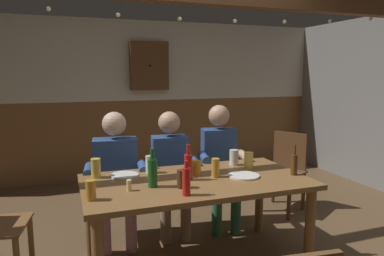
{
  "coord_description": "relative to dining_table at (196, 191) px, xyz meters",
  "views": [
    {
      "loc": [
        -0.96,
        -2.56,
        1.57
      ],
      "look_at": [
        0.0,
        0.15,
        1.12
      ],
      "focal_mm": 33.86,
      "sensor_mm": 36.0,
      "label": 1
    }
  ],
  "objects": [
    {
      "name": "bottle_1",
      "position": [
        -0.19,
        -0.33,
        0.2
      ],
      "size": [
        0.06,
        0.06,
        0.25
      ],
      "color": "red",
      "rests_on": "dining_table"
    },
    {
      "name": "bottle_0",
      "position": [
        0.81,
        -0.15,
        0.19
      ],
      "size": [
        0.06,
        0.06,
        0.26
      ],
      "color": "#593314",
      "rests_on": "dining_table"
    },
    {
      "name": "dining_table",
      "position": [
        0.0,
        0.0,
        0.0
      ],
      "size": [
        1.77,
        0.94,
        0.73
      ],
      "color": "brown",
      "rests_on": "ground_plane"
    },
    {
      "name": "pint_glass_3",
      "position": [
        -0.31,
        0.31,
        0.17
      ],
      "size": [
        0.07,
        0.07,
        0.15
      ],
      "primitive_type": "cylinder",
      "color": "white",
      "rests_on": "dining_table"
    },
    {
      "name": "person_0",
      "position": [
        -0.54,
        0.7,
        0.04
      ],
      "size": [
        0.57,
        0.56,
        1.21
      ],
      "rotation": [
        0.0,
        0.0,
        3.03
      ],
      "color": "#2D4C84",
      "rests_on": "ground_plane"
    },
    {
      "name": "person_2",
      "position": [
        0.52,
        0.69,
        0.05
      ],
      "size": [
        0.53,
        0.56,
        1.24
      ],
      "rotation": [
        0.0,
        0.0,
        2.96
      ],
      "color": "#2D4C84",
      "rests_on": "ground_plane"
    },
    {
      "name": "table_candle",
      "position": [
        -0.55,
        -0.1,
        0.14
      ],
      "size": [
        0.04,
        0.04,
        0.08
      ],
      "primitive_type": "cylinder",
      "color": "#F9E08C",
      "rests_on": "dining_table"
    },
    {
      "name": "plate_0",
      "position": [
        -0.52,
        0.28,
        0.1
      ],
      "size": [
        0.23,
        0.23,
        0.01
      ],
      "primitive_type": "cylinder",
      "color": "white",
      "rests_on": "dining_table"
    },
    {
      "name": "chair_empty_near_left",
      "position": [
        1.38,
        0.83,
        -0.15
      ],
      "size": [
        0.6,
        0.6,
        0.88
      ],
      "rotation": [
        0.0,
        0.0,
        -4.17
      ],
      "color": "brown",
      "rests_on": "ground_plane"
    },
    {
      "name": "pint_glass_2",
      "position": [
        -0.82,
        -0.21,
        0.16
      ],
      "size": [
        0.07,
        0.07,
        0.14
      ],
      "primitive_type": "cylinder",
      "color": "gold",
      "rests_on": "dining_table"
    },
    {
      "name": "pint_glass_6",
      "position": [
        -0.18,
        -0.17,
        0.16
      ],
      "size": [
        0.07,
        0.07,
        0.14
      ],
      "primitive_type": "cylinder",
      "color": "#4C2D19",
      "rests_on": "dining_table"
    },
    {
      "name": "pint_glass_1",
      "position": [
        0.48,
        0.3,
        0.17
      ],
      "size": [
        0.08,
        0.08,
        0.14
      ],
      "primitive_type": "cylinder",
      "color": "white",
      "rests_on": "dining_table"
    },
    {
      "name": "pint_glass_7",
      "position": [
        -0.75,
        0.32,
        0.17
      ],
      "size": [
        0.08,
        0.08,
        0.16
      ],
      "primitive_type": "cylinder",
      "color": "#E5C64C",
      "rests_on": "dining_table"
    },
    {
      "name": "pint_glass_0",
      "position": [
        0.54,
        0.14,
        0.17
      ],
      "size": [
        0.08,
        0.08,
        0.15
      ],
      "primitive_type": "cylinder",
      "color": "#E5C64C",
      "rests_on": "dining_table"
    },
    {
      "name": "back_wall_wainscot",
      "position": [
        0.0,
        2.77,
        -0.05
      ],
      "size": [
        5.92,
        0.12,
        1.15
      ],
      "primitive_type": "cube",
      "color": "brown",
      "rests_on": "ground_plane"
    },
    {
      "name": "back_wall_upper",
      "position": [
        0.0,
        2.77,
        1.1
      ],
      "size": [
        5.92,
        0.12,
        1.16
      ],
      "primitive_type": "cube",
      "color": "beige"
    },
    {
      "name": "wall_dart_cabinet",
      "position": [
        0.24,
        2.64,
        1.03
      ],
      "size": [
        0.56,
        0.15,
        0.7
      ],
      "color": "brown"
    },
    {
      "name": "person_1",
      "position": [
        -0.01,
        0.69,
        0.03
      ],
      "size": [
        0.51,
        0.54,
        1.19
      ],
      "rotation": [
        0.0,
        0.0,
        3.03
      ],
      "color": "#2D4C84",
      "rests_on": "ground_plane"
    },
    {
      "name": "pint_glass_5",
      "position": [
        0.05,
        0.12,
        0.16
      ],
      "size": [
        0.08,
        0.08,
        0.12
      ],
      "primitive_type": "cylinder",
      "color": "gold",
      "rests_on": "dining_table"
    },
    {
      "name": "string_lights",
      "position": [
        0.0,
        0.42,
        1.42
      ],
      "size": [
        4.18,
        0.04,
        0.13
      ],
      "color": "#F9EAB2"
    },
    {
      "name": "plate_1",
      "position": [
        0.39,
        -0.06,
        0.1
      ],
      "size": [
        0.25,
        0.25,
        0.01
      ],
      "primitive_type": "cylinder",
      "color": "white",
      "rests_on": "dining_table"
    },
    {
      "name": "pint_glass_4",
      "position": [
        0.17,
        0.01,
        0.17
      ],
      "size": [
        0.07,
        0.07,
        0.15
      ],
      "primitive_type": "cylinder",
      "color": "gold",
      "rests_on": "dining_table"
    },
    {
      "name": "bottle_3",
      "position": [
        -0.37,
        -0.07,
        0.21
      ],
      "size": [
        0.07,
        0.07,
        0.29
      ],
      "color": "#195923",
      "rests_on": "dining_table"
    },
    {
      "name": "bottle_2",
      "position": [
        -0.06,
        0.01,
        0.21
      ],
      "size": [
        0.07,
        0.07,
        0.29
      ],
      "color": "red",
      "rests_on": "dining_table"
    }
  ]
}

